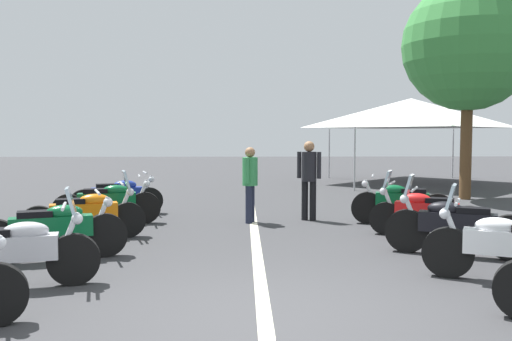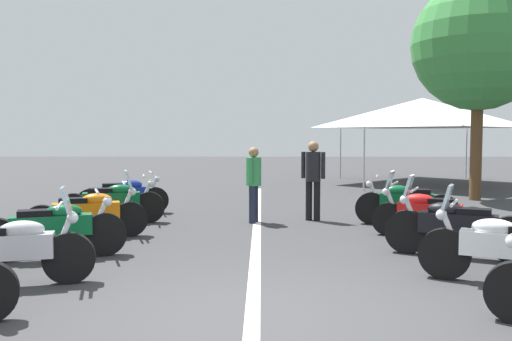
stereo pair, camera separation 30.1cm
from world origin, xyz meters
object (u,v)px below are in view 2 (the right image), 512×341
Objects in this scene: motorcycle_right_row_1 at (507,248)px; roadside_tree_0 at (479,45)px; bystander_2 at (254,179)px; event_tent at (423,113)px; motorcycle_left_row_5 at (124,195)px; motorcycle_right_row_4 at (405,203)px; motorcycle_left_row_2 at (53,228)px; motorcycle_left_row_1 at (9,249)px; motorcycle_left_row_4 at (113,202)px; bystander_1 at (313,174)px; motorcycle_right_row_3 at (427,213)px; motorcycle_left_row_3 at (88,213)px; motorcycle_right_row_2 at (455,226)px.

roadside_tree_0 is (8.79, -3.04, 3.86)m from motorcycle_right_row_1.
bystander_2 is 0.27× the size of event_tent.
motorcycle_right_row_4 is at bearing -30.80° from motorcycle_left_row_5.
bystander_2 is at bearing 145.88° from event_tent.
roadside_tree_0 is (7.43, -9.12, 3.87)m from motorcycle_left_row_2.
bystander_2 is at bearing 44.26° from motorcycle_left_row_1.
bystander_1 is at bearing -5.81° from motorcycle_left_row_4.
motorcycle_left_row_1 is 1.48m from motorcycle_left_row_2.
motorcycle_left_row_5 is at bearing -1.35° from motorcycle_right_row_3.
bystander_2 reaches higher than motorcycle_right_row_1.
motorcycle_right_row_1 is at bearing 105.70° from motorcycle_right_row_4.
motorcycle_right_row_4 is 2.00m from bystander_1.
motorcycle_right_row_3 is at bearing 64.01° from bystander_1.
motorcycle_left_row_5 is 1.06× the size of motorcycle_right_row_3.
roadside_tree_0 is at bearing -110.68° from motorcycle_right_row_4.
roadside_tree_0 is (4.03, -6.20, 3.41)m from bystander_2.
roadside_tree_0 reaches higher than bystander_1.
motorcycle_left_row_5 is at bearing 71.12° from motorcycle_left_row_2.
event_tent reaches higher than bystander_2.
roadside_tree_0 is (2.87, -9.22, 3.88)m from motorcycle_left_row_5.
motorcycle_left_row_4 is at bearing -102.63° from motorcycle_left_row_5.
roadside_tree_0 is (4.21, -9.12, 3.87)m from motorcycle_left_row_4.
motorcycle_left_row_2 is at bearing -108.58° from motorcycle_left_row_3.
motorcycle_left_row_1 is at bearing -108.61° from motorcycle_left_row_2.
motorcycle_right_row_1 is 0.99× the size of motorcycle_right_row_2.
bystander_1 is (5.18, -4.16, 0.54)m from motorcycle_left_row_1.
motorcycle_right_row_4 reaches higher than motorcycle_left_row_5.
event_tent is at bearing 33.29° from motorcycle_left_row_4.
motorcycle_left_row_4 is 1.35× the size of bystander_2.
motorcycle_right_row_3 is (1.70, -6.04, -0.01)m from motorcycle_left_row_2.
motorcycle_left_row_3 is 1.03× the size of motorcycle_right_row_4.
roadside_tree_0 is (3.73, -4.93, 3.33)m from bystander_1.
bystander_2 reaches higher than motorcycle_right_row_2.
bystander_2 reaches higher than motorcycle_left_row_4.
bystander_2 is (-1.16, -3.02, 0.47)m from motorcycle_left_row_5.
bystander_1 is at bearing -38.39° from motorcycle_right_row_2.
event_tent is at bearing 0.33° from roadside_tree_0.
motorcycle_left_row_5 is at bearing 76.12° from motorcycle_left_row_1.
motorcycle_left_row_3 is at bearing -42.25° from bystander_1.
motorcycle_right_row_1 is 14.36m from event_tent.
bystander_2 is (3.40, -2.92, 0.46)m from motorcycle_left_row_2.
motorcycle_left_row_2 is 4.51m from bystander_2.
bystander_2 is (0.34, 3.09, 0.46)m from motorcycle_right_row_4.
motorcycle_left_row_3 reaches higher than motorcycle_right_row_3.
motorcycle_right_row_1 reaches higher than motorcycle_left_row_5.
motorcycle_right_row_1 is 0.99× the size of motorcycle_right_row_4.
motorcycle_left_row_2 is 6.23m from motorcycle_right_row_1.
motorcycle_left_row_5 is 1.01× the size of motorcycle_right_row_2.
motorcycle_right_row_1 is at bearing 117.51° from motorcycle_right_row_2.
motorcycle_right_row_1 is at bearing -13.99° from motorcycle_left_row_1.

